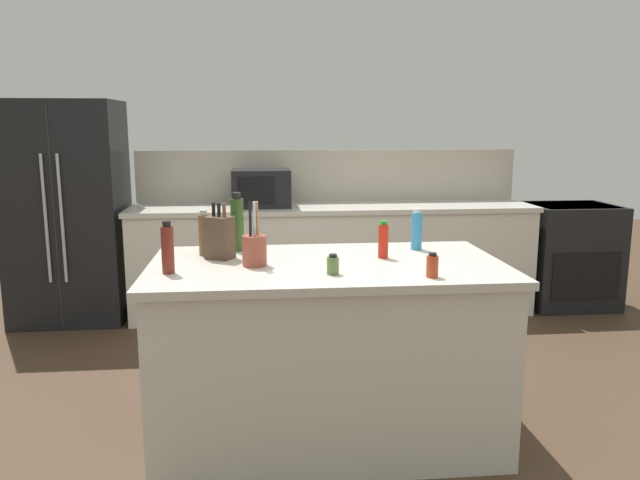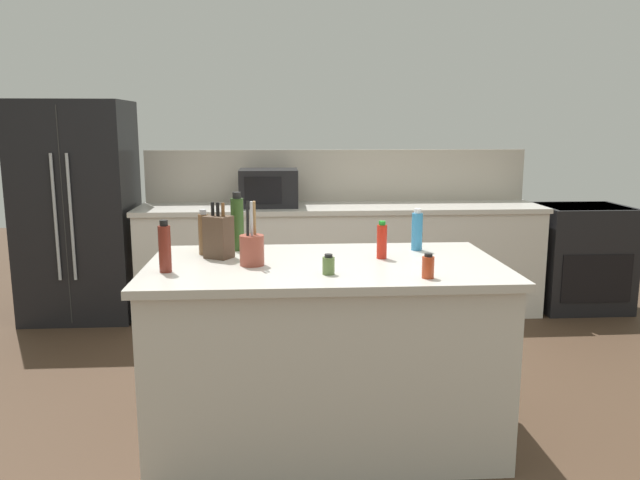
# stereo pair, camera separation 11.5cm
# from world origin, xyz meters

# --- Properties ---
(ground_plane) EXTENTS (14.00, 14.00, 0.00)m
(ground_plane) POSITION_xyz_m (0.00, 0.00, 0.00)
(ground_plane) COLOR #473323
(back_counter_run) EXTENTS (3.44, 0.66, 0.94)m
(back_counter_run) POSITION_xyz_m (0.30, 2.20, 0.47)
(back_counter_run) COLOR beige
(back_counter_run) RESTS_ON ground_plane
(wall_backsplash) EXTENTS (3.40, 0.03, 0.46)m
(wall_backsplash) POSITION_xyz_m (0.30, 2.52, 1.17)
(wall_backsplash) COLOR #B2A899
(wall_backsplash) RESTS_ON back_counter_run
(kitchen_island) EXTENTS (1.78, 0.99, 0.94)m
(kitchen_island) POSITION_xyz_m (0.00, 0.00, 0.47)
(kitchen_island) COLOR beige
(kitchen_island) RESTS_ON ground_plane
(refrigerator) EXTENTS (0.89, 0.75, 1.82)m
(refrigerator) POSITION_xyz_m (-1.91, 2.25, 0.91)
(refrigerator) COLOR black
(refrigerator) RESTS_ON ground_plane
(range_oven) EXTENTS (0.76, 0.65, 0.92)m
(range_oven) POSITION_xyz_m (2.44, 2.20, 0.47)
(range_oven) COLOR black
(range_oven) RESTS_ON ground_plane
(microwave) EXTENTS (0.49, 0.39, 0.31)m
(microwave) POSITION_xyz_m (-0.31, 2.20, 1.10)
(microwave) COLOR black
(microwave) RESTS_ON back_counter_run
(knife_block) EXTENTS (0.16, 0.15, 0.29)m
(knife_block) POSITION_xyz_m (-0.54, 0.15, 1.05)
(knife_block) COLOR #4C3828
(knife_block) RESTS_ON kitchen_island
(utensil_crock) EXTENTS (0.12, 0.12, 0.32)m
(utensil_crock) POSITION_xyz_m (-0.36, -0.04, 1.02)
(utensil_crock) COLOR brown
(utensil_crock) RESTS_ON kitchen_island
(olive_oil_bottle) EXTENTS (0.07, 0.07, 0.32)m
(olive_oil_bottle) POSITION_xyz_m (-0.46, 0.34, 1.09)
(olive_oil_bottle) COLOR #2D4C1E
(olive_oil_bottle) RESTS_ON kitchen_island
(honey_jar) EXTENTS (0.08, 0.08, 0.13)m
(honey_jar) POSITION_xyz_m (-0.62, 0.35, 1.00)
(honey_jar) COLOR gold
(honey_jar) RESTS_ON kitchen_island
(vinegar_bottle) EXTENTS (0.06, 0.06, 0.25)m
(vinegar_bottle) POSITION_xyz_m (-0.76, -0.15, 1.06)
(vinegar_bottle) COLOR maroon
(vinegar_bottle) RESTS_ON kitchen_island
(hot_sauce_bottle) EXTENTS (0.05, 0.05, 0.20)m
(hot_sauce_bottle) POSITION_xyz_m (0.30, 0.08, 1.03)
(hot_sauce_bottle) COLOR red
(hot_sauce_bottle) RESTS_ON kitchen_island
(spice_jar_paprika) EXTENTS (0.06, 0.06, 0.11)m
(spice_jar_paprika) POSITION_xyz_m (0.44, -0.35, 0.99)
(spice_jar_paprika) COLOR #B73D1E
(spice_jar_paprika) RESTS_ON kitchen_island
(dish_soap_bottle) EXTENTS (0.06, 0.06, 0.23)m
(dish_soap_bottle) POSITION_xyz_m (0.53, 0.28, 1.05)
(dish_soap_bottle) COLOR #3384BC
(dish_soap_bottle) RESTS_ON kitchen_island
(spice_jar_oregano) EXTENTS (0.06, 0.06, 0.10)m
(spice_jar_oregano) POSITION_xyz_m (-0.00, -0.25, 0.98)
(spice_jar_oregano) COLOR #567038
(spice_jar_oregano) RESTS_ON kitchen_island
(pepper_grinder) EXTENTS (0.05, 0.05, 0.24)m
(pepper_grinder) POSITION_xyz_m (-0.63, 0.24, 1.05)
(pepper_grinder) COLOR brown
(pepper_grinder) RESTS_ON kitchen_island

